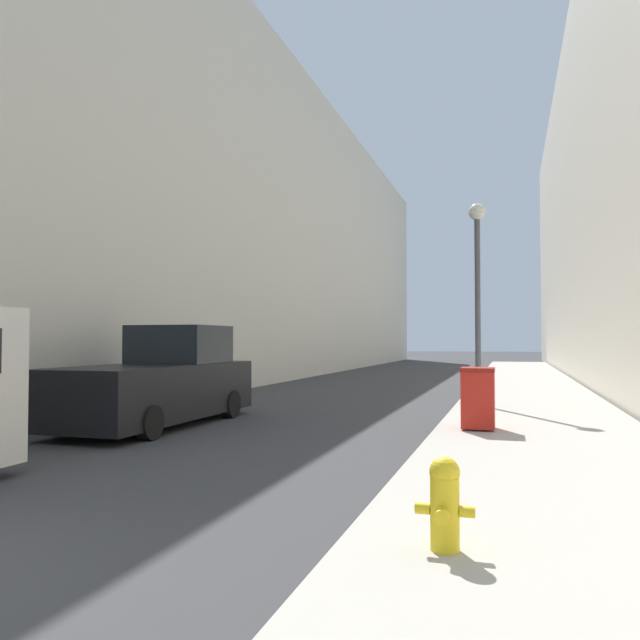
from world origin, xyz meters
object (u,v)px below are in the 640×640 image
at_px(pickup_truck, 161,383).
at_px(trash_bin, 478,398).
at_px(lamppost, 478,280).
at_px(fire_hydrant, 445,501).

bearing_deg(pickup_truck, trash_bin, 2.75).
bearing_deg(lamppost, pickup_truck, -143.38).
xyz_separation_m(trash_bin, pickup_truck, (-6.60, -0.32, 0.17)).
bearing_deg(pickup_truck, fire_hydrant, -45.22).
relative_size(fire_hydrant, lamppost, 0.14).
relative_size(trash_bin, pickup_truck, 0.21).
bearing_deg(fire_hydrant, pickup_truck, 134.78).
relative_size(fire_hydrant, trash_bin, 0.64).
xyz_separation_m(lamppost, pickup_truck, (-6.39, -4.75, -2.48)).
distance_m(fire_hydrant, trash_bin, 7.05).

